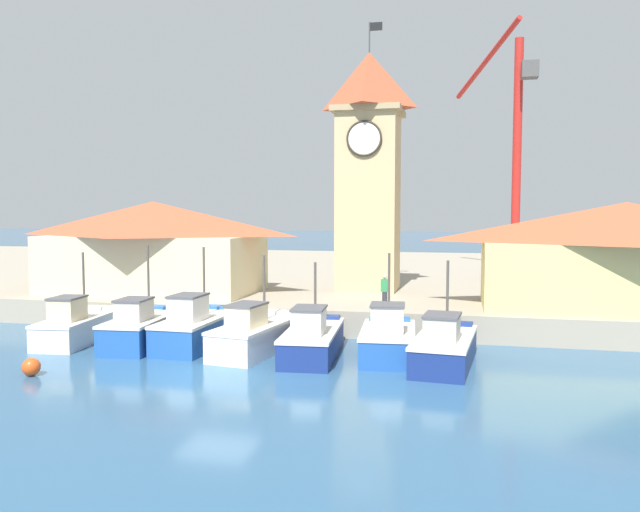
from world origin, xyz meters
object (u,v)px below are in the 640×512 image
fishing_boat_mid_left (256,334)px  fishing_boat_far_left (77,326)px  port_crane_near (513,184)px  fishing_boat_left_inner (197,328)px  clock_tower (369,165)px  mooring_buoy (31,367)px  fishing_boat_right_inner (444,347)px  fishing_boat_left_outer (143,328)px  dock_worker_near_tower (385,292)px  fishing_boat_center (312,339)px  fishing_boat_mid_right (388,339)px  warehouse_left (154,246)px  warehouse_right (626,255)px

fishing_boat_mid_left → fishing_boat_far_left: bearing=179.5°
fishing_boat_far_left → fishing_boat_mid_left: bearing=-0.5°
port_crane_near → fishing_boat_far_left: bearing=-135.7°
fishing_boat_left_inner → clock_tower: 14.07m
port_crane_near → mooring_buoy: 30.58m
fishing_boat_right_inner → fishing_boat_left_outer: bearing=177.1°
fishing_boat_right_inner → dock_worker_near_tower: bearing=121.1°
fishing_boat_center → port_crane_near: (8.80, 19.13, 6.69)m
fishing_boat_far_left → fishing_boat_mid_right: bearing=0.3°
warehouse_left → fishing_boat_center: bearing=-36.3°
clock_tower → fishing_boat_far_left: bearing=-135.0°
fishing_boat_left_outer → fishing_boat_far_left: bearing=-179.7°
fishing_boat_center → fishing_boat_right_inner: fishing_boat_right_inner is taller
fishing_boat_left_inner → dock_worker_near_tower: (7.40, 3.55, 1.27)m
fishing_boat_right_inner → port_crane_near: port_crane_near is taller
fishing_boat_center → fishing_boat_mid_left: bearing=174.2°
port_crane_near → dock_worker_near_tower: port_crane_near is taller
fishing_boat_right_inner → fishing_boat_mid_right: bearing=162.5°
clock_tower → warehouse_left: size_ratio=1.27×
fishing_boat_left_inner → port_crane_near: bearing=52.9°
warehouse_left → mooring_buoy: 13.46m
port_crane_near → fishing_boat_mid_right: bearing=-107.5°
fishing_boat_left_inner → fishing_boat_center: size_ratio=0.98×
dock_worker_near_tower → fishing_boat_left_inner: bearing=-154.4°
warehouse_left → fishing_boat_mid_left: bearing=-42.3°
clock_tower → port_crane_near: bearing=43.3°
fishing_boat_center → warehouse_right: size_ratio=0.42×
fishing_boat_left_inner → fishing_boat_mid_left: 2.80m
fishing_boat_far_left → fishing_boat_mid_right: fishing_boat_mid_right is taller
dock_worker_near_tower → fishing_boat_mid_left: bearing=-139.1°
fishing_boat_mid_left → clock_tower: 13.62m
fishing_boat_mid_left → mooring_buoy: bearing=-141.3°
fishing_boat_right_inner → fishing_boat_mid_left: bearing=175.8°
fishing_boat_left_outer → dock_worker_near_tower: fishing_boat_left_outer is taller
warehouse_right → clock_tower: bearing=159.3°
fishing_boat_left_outer → mooring_buoy: (-1.35, -5.22, -0.44)m
fishing_boat_right_inner → fishing_boat_far_left: bearing=177.7°
fishing_boat_mid_left → fishing_boat_mid_right: fishing_boat_mid_right is taller
clock_tower → warehouse_right: bearing=-20.7°
fishing_boat_far_left → warehouse_left: 8.23m
warehouse_right → port_crane_near: 13.54m
fishing_boat_mid_right → dock_worker_near_tower: 4.15m
fishing_boat_center → fishing_boat_left_inner: bearing=172.0°
fishing_boat_mid_right → mooring_buoy: (-11.65, -5.26, -0.44)m
fishing_boat_mid_left → clock_tower: size_ratio=0.37×
mooring_buoy → fishing_boat_far_left: bearing=108.4°
port_crane_near → warehouse_left: bearing=-150.4°
clock_tower → fishing_boat_mid_right: bearing=-77.7°
fishing_boat_left_inner → mooring_buoy: bearing=-123.0°
warehouse_left → dock_worker_near_tower: 13.74m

